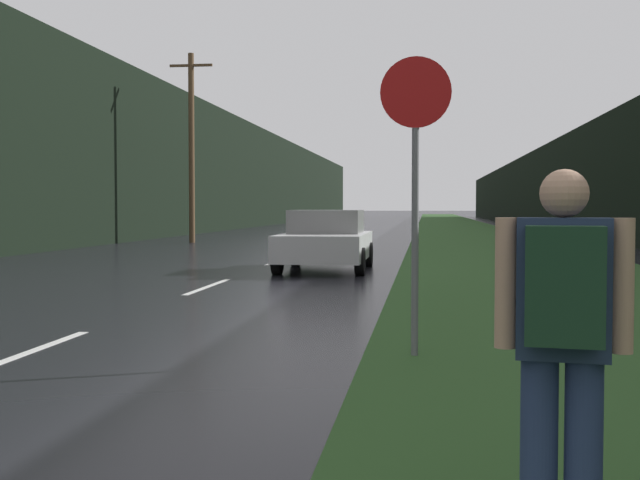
{
  "coord_description": "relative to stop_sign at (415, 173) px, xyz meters",
  "views": [
    {
      "loc": [
        4.02,
        -0.91,
        1.49
      ],
      "look_at": [
        1.97,
        14.61,
        0.84
      ],
      "focal_mm": 45.0,
      "sensor_mm": 36.0,
      "label": 1
    }
  ],
  "objects": [
    {
      "name": "lane_stripe_b",
      "position": [
        -3.92,
        -0.43,
        -1.82
      ],
      "size": [
        0.12,
        3.0,
        0.01
      ],
      "primitive_type": "cube",
      "color": "silver",
      "rests_on": "ground_plane"
    },
    {
      "name": "lane_stripe_c",
      "position": [
        -3.92,
        6.57,
        -1.82
      ],
      "size": [
        0.12,
        3.0,
        0.01
      ],
      "primitive_type": "cube",
      "color": "silver",
      "rests_on": "ground_plane"
    },
    {
      "name": "car_passing_near",
      "position": [
        -2.21,
        10.63,
        -1.12
      ],
      "size": [
        2.02,
        4.04,
        1.41
      ],
      "rotation": [
        0.0,
        0.0,
        3.14
      ],
      "color": "#BCBCBC",
      "rests_on": "ground_plane"
    },
    {
      "name": "grass_verge",
      "position": [
        2.49,
        32.98,
        -1.81
      ],
      "size": [
        6.0,
        240.0,
        0.02
      ],
      "primitive_type": "cube",
      "color": "#26471E",
      "rests_on": "ground_plane"
    },
    {
      "name": "treeline_near_side",
      "position": [
        8.49,
        42.98,
        0.87
      ],
      "size": [
        2.0,
        140.0,
        5.39
      ],
      "primitive_type": "cube",
      "color": "black",
      "rests_on": "ground_plane"
    },
    {
      "name": "utility_pole_far",
      "position": [
        -9.54,
        24.41,
        2.22
      ],
      "size": [
        1.8,
        0.24,
        7.83
      ],
      "color": "#4C3823",
      "rests_on": "ground_plane"
    },
    {
      "name": "stop_sign",
      "position": [
        0.0,
        0.0,
        0.0
      ],
      "size": [
        0.7,
        0.07,
        2.96
      ],
      "color": "slate",
      "rests_on": "ground_plane"
    },
    {
      "name": "hitchhiker_with_backpack",
      "position": [
        0.68,
        -4.45,
        -0.87
      ],
      "size": [
        0.57,
        0.44,
        1.65
      ],
      "rotation": [
        0.0,
        0.0,
        -0.14
      ],
      "color": "navy",
      "rests_on": "ground_plane"
    },
    {
      "name": "treeline_far_side",
      "position": [
        -13.33,
        42.98,
        1.94
      ],
      "size": [
        2.0,
        140.0,
        7.52
      ],
      "primitive_type": "cube",
      "color": "black",
      "rests_on": "ground_plane"
    },
    {
      "name": "lane_stripe_d",
      "position": [
        -3.92,
        13.57,
        -1.82
      ],
      "size": [
        0.12,
        3.0,
        0.01
      ],
      "primitive_type": "cube",
      "color": "silver",
      "rests_on": "ground_plane"
    }
  ]
}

